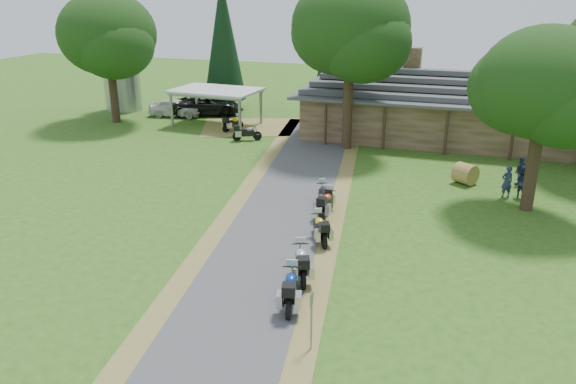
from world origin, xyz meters
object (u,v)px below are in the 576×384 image
(silo, at_px, (121,74))
(motorcycle_carport_b, at_px, (247,132))
(hay_bale, at_px, (465,174))
(car_dark_suv, at_px, (206,100))
(motorcycle_row_b, at_px, (302,261))
(motorcycle_row_a, at_px, (291,287))
(motorcycle_row_c, at_px, (320,227))
(lodge, at_px, (451,104))
(motorcycle_row_e, at_px, (324,194))
(motorcycle_row_d, at_px, (326,202))
(motorcycle_carport_a, at_px, (233,123))
(car_white_sedan, at_px, (175,105))
(carport, at_px, (217,107))

(silo, height_order, motorcycle_carport_b, silo)
(hay_bale, bearing_deg, silo, 158.78)
(car_dark_suv, distance_m, motorcycle_carport_b, 9.41)
(motorcycle_row_b, bearing_deg, motorcycle_row_a, 164.35)
(car_dark_suv, bearing_deg, motorcycle_row_b, -171.14)
(silo, xyz_separation_m, motorcycle_row_c, (23.40, -21.01, -2.49))
(lodge, xyz_separation_m, car_dark_suv, (-19.98, 1.75, -1.22))
(motorcycle_row_a, distance_m, motorcycle_row_e, 9.51)
(car_dark_suv, distance_m, motorcycle_row_e, 22.75)
(silo, relative_size, motorcycle_row_d, 3.18)
(motorcycle_row_d, height_order, hay_bale, motorcycle_row_d)
(silo, distance_m, motorcycle_row_b, 33.97)
(car_dark_suv, distance_m, motorcycle_carport_a, 6.27)
(car_dark_suv, xyz_separation_m, motorcycle_carport_b, (6.43, -6.84, -0.60))
(lodge, bearing_deg, motorcycle_carport_b, -159.40)
(motorcycle_row_a, xyz_separation_m, hay_bale, (5.42, 15.02, -0.14))
(car_dark_suv, relative_size, motorcycle_row_d, 3.26)
(car_white_sedan, height_order, hay_bale, car_white_sedan)
(motorcycle_carport_b, xyz_separation_m, hay_bale, (14.94, -4.89, -0.06))
(motorcycle_row_c, height_order, motorcycle_carport_a, motorcycle_row_c)
(motorcycle_row_b, bearing_deg, motorcycle_carport_a, 8.06)
(carport, bearing_deg, motorcycle_row_c, -49.81)
(car_white_sedan, xyz_separation_m, motorcycle_carport_a, (6.50, -3.08, -0.32))
(car_white_sedan, height_order, motorcycle_carport_a, car_white_sedan)
(motorcycle_row_e, xyz_separation_m, motorcycle_carport_a, (-10.39, 12.84, 0.00))
(car_white_sedan, relative_size, car_dark_suv, 0.87)
(car_white_sedan, bearing_deg, motorcycle_row_b, -151.19)
(lodge, bearing_deg, car_white_sedan, 179.12)
(silo, relative_size, motorcycle_carport_a, 3.50)
(lodge, distance_m, car_white_sedan, 22.19)
(lodge, distance_m, hay_bale, 10.25)
(silo, distance_m, carport, 10.76)
(lodge, xyz_separation_m, hay_bale, (1.39, -9.98, -1.88))
(motorcycle_carport_b, bearing_deg, motorcycle_row_e, -76.73)
(car_dark_suv, bearing_deg, motorcycle_row_d, -164.41)
(hay_bale, bearing_deg, motorcycle_carport_b, 161.87)
(car_white_sedan, relative_size, motorcycle_row_b, 2.76)
(motorcycle_carport_b, bearing_deg, silo, 130.54)
(lodge, height_order, motorcycle_row_b, lodge)
(motorcycle_row_b, relative_size, motorcycle_row_c, 1.08)
(car_white_sedan, bearing_deg, motorcycle_carport_b, -130.98)
(motorcycle_row_b, height_order, motorcycle_row_d, motorcycle_row_b)
(car_dark_suv, relative_size, motorcycle_row_c, 3.40)
(carport, height_order, motorcycle_carport_b, carport)
(motorcycle_row_a, relative_size, hay_bale, 1.82)
(motorcycle_row_c, bearing_deg, motorcycle_row_a, 156.19)
(car_white_sedan, height_order, motorcycle_row_e, car_white_sedan)
(motorcycle_row_a, height_order, hay_bale, motorcycle_row_a)
(car_white_sedan, height_order, motorcycle_carport_b, car_white_sedan)
(silo, distance_m, motorcycle_row_a, 35.55)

